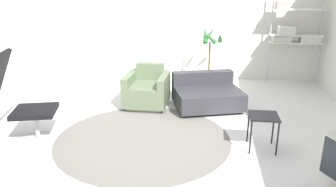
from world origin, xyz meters
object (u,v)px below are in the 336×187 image
object	(u,v)px
lounge_chair	(6,88)
couch_low	(207,95)
potted_plant	(210,60)
side_table	(263,120)
armchair_red	(147,90)
shelf_unit	(293,31)

from	to	relation	value
lounge_chair	couch_low	distance (m)	3.16
couch_low	potted_plant	size ratio (longest dim) A/B	1.04
couch_low	side_table	world-z (taller)	couch_low
armchair_red	shelf_unit	world-z (taller)	shelf_unit
lounge_chair	potted_plant	bearing A→B (deg)	123.52
couch_low	side_table	size ratio (longest dim) A/B	2.81
armchair_red	couch_low	xyz separation A→B (m)	(1.05, 0.05, -0.06)
armchair_red	side_table	world-z (taller)	armchair_red
lounge_chair	shelf_unit	distance (m)	5.47
couch_low	shelf_unit	xyz separation A→B (m)	(1.71, 1.64, 0.94)
armchair_red	potted_plant	xyz separation A→B (m)	(1.07, 1.38, 0.28)
armchair_red	side_table	size ratio (longest dim) A/B	1.71
lounge_chair	shelf_unit	bearing A→B (deg)	112.34
side_table	shelf_unit	world-z (taller)	shelf_unit
shelf_unit	potted_plant	bearing A→B (deg)	-169.50
armchair_red	shelf_unit	xyz separation A→B (m)	(2.76, 1.69, 0.88)
side_table	potted_plant	size ratio (longest dim) A/B	0.37
potted_plant	shelf_unit	world-z (taller)	shelf_unit
side_table	armchair_red	bearing A→B (deg)	141.60
lounge_chair	shelf_unit	world-z (taller)	shelf_unit
armchair_red	lounge_chair	bearing A→B (deg)	46.80
shelf_unit	armchair_red	bearing A→B (deg)	-148.51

